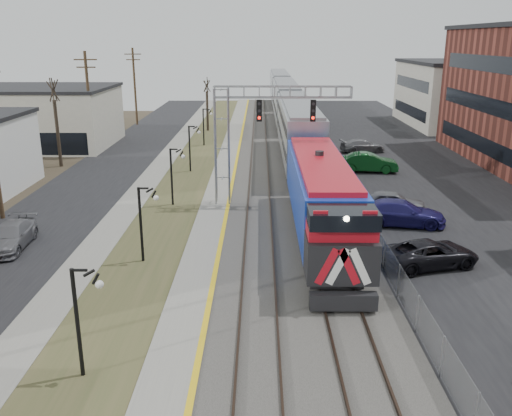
{
  "coord_description": "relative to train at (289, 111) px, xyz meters",
  "views": [
    {
      "loc": [
        2.03,
        -7.94,
        11.03
      ],
      "look_at": [
        1.85,
        19.07,
        2.6
      ],
      "focal_mm": 38.0,
      "sensor_mm": 36.0,
      "label": 1
    }
  ],
  "objects": [
    {
      "name": "grass_median",
      "position": [
        -9.5,
        -21.68,
        -2.89
      ],
      "size": [
        4.0,
        120.0,
        0.06
      ],
      "primitive_type": "cube",
      "color": "#3F4625",
      "rests_on": "ground"
    },
    {
      "name": "lampposts",
      "position": [
        -9.5,
        -38.4,
        -0.92
      ],
      "size": [
        0.14,
        62.14,
        4.0
      ],
      "color": "black",
      "rests_on": "ground"
    },
    {
      "name": "car_street_b",
      "position": [
        -17.15,
        -36.83,
        -2.24
      ],
      "size": [
        2.23,
        4.8,
        1.36
      ],
      "primitive_type": "imported",
      "rotation": [
        0.0,
        0.0,
        0.07
      ],
      "color": "slate",
      "rests_on": "ground"
    },
    {
      "name": "platform",
      "position": [
        -6.5,
        -21.68,
        -2.8
      ],
      "size": [
        2.0,
        120.0,
        0.24
      ],
      "primitive_type": "cube",
      "color": "gray",
      "rests_on": "ground"
    },
    {
      "name": "sidewalk",
      "position": [
        -12.5,
        -21.68,
        -2.88
      ],
      "size": [
        2.0,
        120.0,
        0.08
      ],
      "primitive_type": "cube",
      "color": "gray",
      "rests_on": "ground"
    },
    {
      "name": "car_lot_f",
      "position": [
        5.95,
        -18.73,
        -2.1
      ],
      "size": [
        5.11,
        2.21,
        1.63
      ],
      "primitive_type": "imported",
      "rotation": [
        0.0,
        0.0,
        1.47
      ],
      "color": "#0D4218",
      "rests_on": "ground"
    },
    {
      "name": "track_far",
      "position": [
        -0.0,
        -21.68,
        -2.64
      ],
      "size": [
        1.58,
        120.0,
        0.15
      ],
      "color": "#2D2119",
      "rests_on": "ballast_bed"
    },
    {
      "name": "signal_gantry",
      "position": [
        -4.28,
        -28.69,
        2.67
      ],
      "size": [
        9.0,
        1.07,
        8.15
      ],
      "color": "gray",
      "rests_on": "ground"
    },
    {
      "name": "car_lot_g",
      "position": [
        7.0,
        -10.18,
        -2.26
      ],
      "size": [
        4.74,
        2.5,
        1.31
      ],
      "primitive_type": "imported",
      "rotation": [
        0.0,
        0.0,
        1.72
      ],
      "color": "slate",
      "rests_on": "ground"
    },
    {
      "name": "fence",
      "position": [
        2.7,
        -21.68,
        -2.12
      ],
      "size": [
        0.04,
        120.0,
        1.6
      ],
      "primitive_type": "cube",
      "color": "gray",
      "rests_on": "ground"
    },
    {
      "name": "street_west",
      "position": [
        -17.0,
        -21.68,
        -2.9
      ],
      "size": [
        7.0,
        120.0,
        0.04
      ],
      "primitive_type": "cube",
      "color": "black",
      "rests_on": "ground"
    },
    {
      "name": "bare_trees",
      "position": [
        -18.16,
        -17.77,
        -0.22
      ],
      "size": [
        12.3,
        42.3,
        5.95
      ],
      "color": "#382D23",
      "rests_on": "ground"
    },
    {
      "name": "ballast_bed",
      "position": [
        -1.5,
        -21.68,
        -2.82
      ],
      "size": [
        8.0,
        120.0,
        0.2
      ],
      "primitive_type": "cube",
      "color": "#595651",
      "rests_on": "ground"
    },
    {
      "name": "car_lot_c",
      "position": [
        5.18,
        -39.21,
        -2.25
      ],
      "size": [
        5.27,
        3.47,
        1.35
      ],
      "primitive_type": "imported",
      "rotation": [
        0.0,
        0.0,
        1.85
      ],
      "color": "black",
      "rests_on": "ground"
    },
    {
      "name": "platform_edge",
      "position": [
        -5.62,
        -21.68,
        -2.67
      ],
      "size": [
        0.24,
        120.0,
        0.01
      ],
      "primitive_type": "cube",
      "color": "gold",
      "rests_on": "platform"
    },
    {
      "name": "car_lot_e",
      "position": [
        5.32,
        -30.26,
        -2.2
      ],
      "size": [
        4.42,
        2.23,
        1.44
      ],
      "primitive_type": "imported",
      "rotation": [
        0.0,
        0.0,
        1.44
      ],
      "color": "slate",
      "rests_on": "ground"
    },
    {
      "name": "track_near",
      "position": [
        -3.5,
        -21.68,
        -2.64
      ],
      "size": [
        1.58,
        120.0,
        0.15
      ],
      "color": "#2D2119",
      "rests_on": "ballast_bed"
    },
    {
      "name": "train",
      "position": [
        0.0,
        0.0,
        0.0
      ],
      "size": [
        3.0,
        85.85,
        5.33
      ],
      "color": "#1535AB",
      "rests_on": "ground"
    },
    {
      "name": "car_lot_d",
      "position": [
        5.27,
        -32.82,
        -2.14
      ],
      "size": [
        5.6,
        2.93,
        1.55
      ],
      "primitive_type": "imported",
      "rotation": [
        0.0,
        0.0,
        1.42
      ],
      "color": "navy",
      "rests_on": "ground"
    },
    {
      "name": "parking_lot",
      "position": [
        10.5,
        -21.68,
        -2.9
      ],
      "size": [
        16.0,
        120.0,
        0.04
      ],
      "primitive_type": "cube",
      "color": "black",
      "rests_on": "ground"
    }
  ]
}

